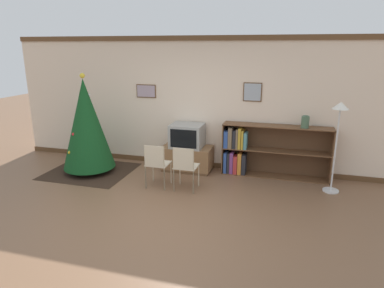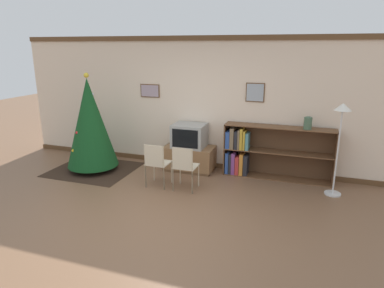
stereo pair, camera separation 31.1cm
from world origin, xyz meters
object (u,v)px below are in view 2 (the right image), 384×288
television (189,136)px  vase (308,123)px  folding_chair_right (184,166)px  folding_chair_left (156,162)px  christmas_tree (90,123)px  bookshelf (257,152)px  tv_console (190,158)px  standing_lamp (341,126)px

television → vase: 2.30m
folding_chair_right → television: bearing=104.4°
folding_chair_left → vase: size_ratio=3.55×
christmas_tree → bookshelf: christmas_tree is taller
tv_console → folding_chair_left: size_ratio=1.24×
folding_chair_right → standing_lamp: standing_lamp is taller
tv_console → bookshelf: (1.37, 0.11, 0.24)m
television → folding_chair_left: (-0.27, -1.04, -0.27)m
tv_console → standing_lamp: size_ratio=0.63×
folding_chair_right → vase: (1.99, 1.11, 0.68)m
christmas_tree → television: christmas_tree is taller
christmas_tree → bookshelf: (3.27, 0.76, -0.50)m
folding_chair_right → vase: 2.38m
bookshelf → vase: size_ratio=8.96×
folding_chair_left → standing_lamp: bearing=12.6°
christmas_tree → tv_console: 2.14m
vase → folding_chair_right: bearing=-151.0°
television → bookshelf: size_ratio=0.32×
standing_lamp → folding_chair_right: bearing=-164.8°
christmas_tree → folding_chair_left: (1.63, -0.40, -0.53)m
folding_chair_left → bookshelf: (1.64, 1.16, 0.02)m
tv_console → folding_chair_right: (0.27, -1.05, 0.22)m
folding_chair_right → standing_lamp: size_ratio=0.51×
television → standing_lamp: bearing=-7.4°
christmas_tree → bookshelf: 3.40m
television → bookshelf: bookshelf is taller
folding_chair_left → standing_lamp: (3.05, 0.68, 0.76)m
bookshelf → folding_chair_right: bearing=-133.5°
christmas_tree → folding_chair_right: christmas_tree is taller
folding_chair_right → bookshelf: bookshelf is taller
christmas_tree → folding_chair_right: bearing=-10.5°
bookshelf → standing_lamp: bearing=-18.7°
folding_chair_right → vase: vase is taller
television → folding_chair_left: bearing=-104.4°
folding_chair_left → christmas_tree: bearing=166.2°
tv_console → folding_chair_left: 1.10m
television → tv_console: bearing=90.0°
christmas_tree → vase: christmas_tree is taller
bookshelf → standing_lamp: 1.66m
television → standing_lamp: 2.84m
television → folding_chair_right: (0.27, -1.04, -0.27)m
bookshelf → standing_lamp: size_ratio=1.29×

